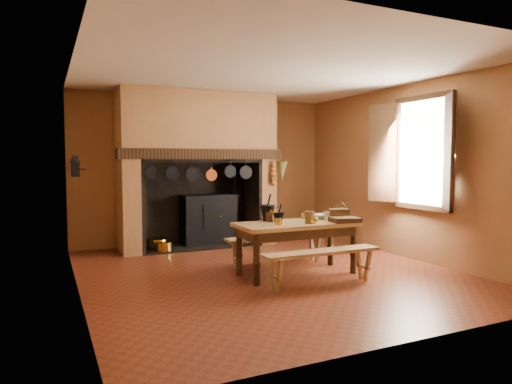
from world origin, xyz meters
TOP-DOWN VIEW (x-y plane):
  - floor at (0.00, 0.00)m, footprint 5.50×5.50m
  - ceiling at (0.00, 0.00)m, footprint 5.50×5.50m
  - back_wall at (0.00, 2.75)m, footprint 5.00×0.02m
  - wall_left at (-2.50, 0.00)m, footprint 0.02×5.50m
  - wall_right at (2.50, 0.00)m, footprint 0.02×5.50m
  - wall_front at (0.00, -2.75)m, footprint 5.00×0.02m
  - chimney_breast at (-0.30, 2.31)m, footprint 2.95×0.96m
  - iron_range at (-0.04, 2.45)m, footprint 1.12×0.55m
  - hearth_pans at (-1.05, 2.22)m, footprint 0.51×0.62m
  - hanging_pans at (-0.34, 1.81)m, footprint 1.92×0.29m
  - onion_string at (1.00, 1.79)m, footprint 0.12×0.10m
  - herb_bunch at (1.18, 1.79)m, footprint 0.20×0.20m
  - window at (2.35, -0.40)m, footprint 0.39×1.75m
  - wall_coffee_mill at (-2.42, 1.55)m, footprint 0.23×0.16m
  - work_table at (0.31, -0.28)m, footprint 1.68×0.75m
  - bench_front at (0.31, -0.90)m, footprint 1.60×0.28m
  - bench_back at (0.31, 0.30)m, footprint 1.62×0.28m
  - mortar_large at (-0.00, 0.01)m, footprint 0.23×0.23m
  - mortar_small at (-0.01, -0.34)m, footprint 0.16×0.16m
  - coffee_grinder at (0.03, -0.08)m, footprint 0.20×0.17m
  - brass_mug_a at (-0.06, -0.42)m, footprint 0.09×0.09m
  - brass_mug_b at (0.57, 0.01)m, footprint 0.10×0.10m
  - mixing_bowl at (0.82, -0.11)m, footprint 0.30×0.30m
  - stoneware_crock at (0.40, -0.46)m, footprint 0.14×0.14m
  - glass_jar at (0.80, -0.27)m, footprint 0.10×0.10m
  - wicker_basket at (1.01, -0.26)m, footprint 0.32×0.28m
  - wooden_tray at (0.91, -0.56)m, footprint 0.42×0.33m
  - brass_cup at (0.43, -0.52)m, footprint 0.14×0.14m

SIDE VIEW (x-z plane):
  - floor at x=0.00m, z-range 0.00..0.00m
  - hearth_pans at x=-1.05m, z-range -0.01..0.19m
  - bench_front at x=0.31m, z-range 0.11..0.56m
  - bench_back at x=0.31m, z-range 0.11..0.57m
  - iron_range at x=-0.04m, z-range -0.32..1.28m
  - work_table at x=0.31m, z-range 0.25..0.98m
  - wooden_tray at x=0.91m, z-range 0.73..0.80m
  - mixing_bowl at x=0.82m, z-range 0.73..0.80m
  - brass_cup at x=0.43m, z-range 0.73..0.82m
  - brass_mug_b at x=0.57m, z-range 0.73..0.82m
  - brass_mug_a at x=-0.06m, z-range 0.73..0.83m
  - glass_jar at x=0.80m, z-range 0.73..0.86m
  - coffee_grinder at x=0.03m, z-range 0.70..0.91m
  - stoneware_crock at x=0.40m, z-range 0.73..0.90m
  - wicker_basket at x=1.01m, z-range 0.68..0.94m
  - mortar_small at x=-0.01m, z-range 0.68..0.95m
  - mortar_large at x=0.00m, z-range 0.67..1.05m
  - onion_string at x=1.00m, z-range 1.10..1.56m
  - hanging_pans at x=-0.34m, z-range 1.23..1.50m
  - herb_bunch at x=1.18m, z-range 1.21..1.56m
  - back_wall at x=0.00m, z-range 0.00..2.80m
  - wall_left at x=-2.50m, z-range 0.00..2.80m
  - wall_right at x=2.50m, z-range 0.00..2.80m
  - wall_front at x=0.00m, z-range 0.00..2.80m
  - wall_coffee_mill at x=-2.42m, z-range 1.36..1.67m
  - window at x=2.35m, z-range 0.82..2.58m
  - chimney_breast at x=-0.30m, z-range 0.41..3.21m
  - ceiling at x=0.00m, z-range 2.80..2.80m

